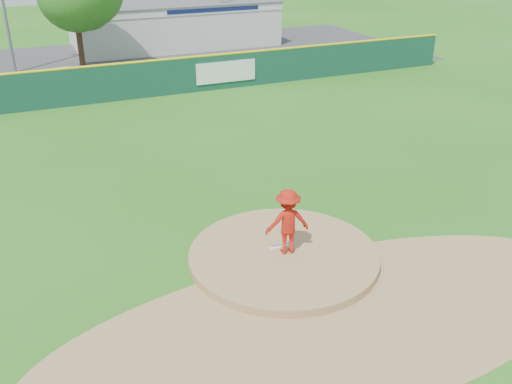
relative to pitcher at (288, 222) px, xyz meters
name	(u,v)px	position (x,y,z in m)	size (l,w,h in m)	color
ground	(283,260)	(-0.11, -0.01, -1.23)	(120.00, 120.00, 0.00)	#286B19
pitchers_mound	(283,260)	(-0.11, -0.01, -1.23)	(5.50, 5.50, 0.50)	#9E774C
pitching_rubber	(279,247)	(-0.11, 0.29, -0.96)	(0.60, 0.15, 0.04)	white
infield_dirt_arc	(337,319)	(-0.11, -3.01, -1.22)	(15.40, 15.40, 0.01)	#9E774C
parking_lot	(110,64)	(-0.11, 26.99, -1.22)	(44.00, 16.00, 0.02)	#38383A
pitcher	(288,222)	(0.00, 0.00, 0.00)	(1.26, 0.73, 1.96)	red
van	(71,79)	(-3.31, 21.12, -0.53)	(2.24, 4.85, 1.35)	silver
pool_building_grp	(173,22)	(5.89, 31.98, 0.44)	(15.20, 8.20, 3.31)	silver
fence_banners	(100,85)	(-2.18, 17.91, -0.23)	(17.88, 0.04, 1.20)	maroon
outfield_fence	(138,79)	(-0.11, 17.99, -0.14)	(40.00, 0.14, 2.07)	#134033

